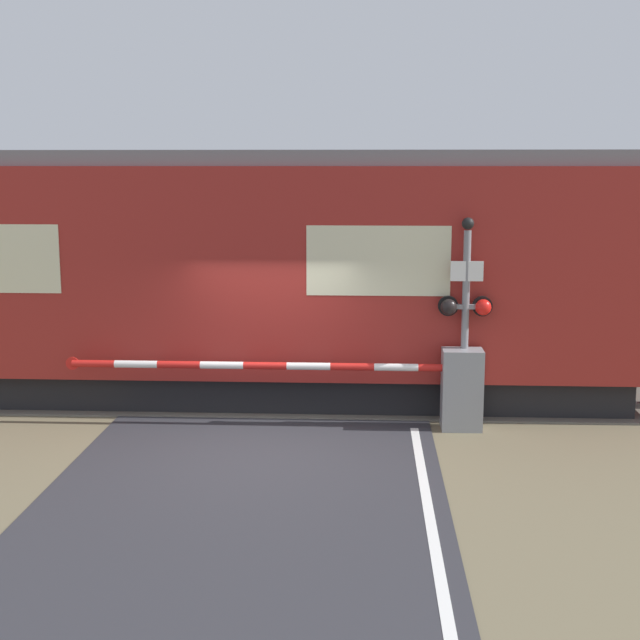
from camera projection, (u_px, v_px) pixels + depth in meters
name	position (u px, v px, depth m)	size (l,w,h in m)	color
ground_plane	(262.00, 448.00, 12.45)	(80.00, 80.00, 0.00)	#6B6047
track_bed	(282.00, 392.00, 15.40)	(36.00, 3.20, 0.13)	#666056
train	(31.00, 271.00, 15.27)	(21.58, 3.21, 4.13)	black
crossing_barrier	(426.00, 385.00, 13.28)	(6.29, 0.44, 1.22)	gray
signal_post	(466.00, 310.00, 13.17)	(0.81, 0.26, 3.16)	gray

